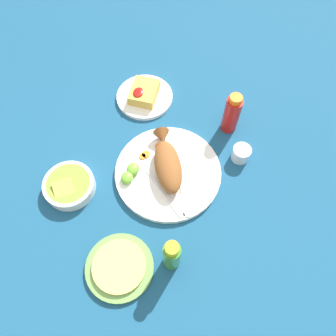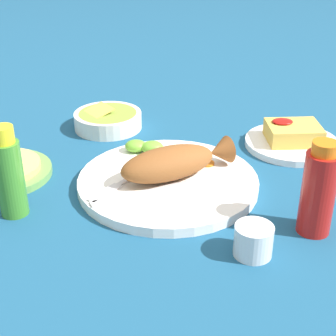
{
  "view_description": "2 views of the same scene",
  "coord_description": "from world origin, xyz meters",
  "px_view_note": "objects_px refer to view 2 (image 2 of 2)",
  "views": [
    {
      "loc": [
        0.45,
        0.12,
        0.92
      ],
      "look_at": [
        0.0,
        0.0,
        0.04
      ],
      "focal_mm": 35.0,
      "sensor_mm": 36.0,
      "label": 1
    },
    {
      "loc": [
        0.04,
        0.82,
        0.47
      ],
      "look_at": [
        0.0,
        0.0,
        0.04
      ],
      "focal_mm": 55.0,
      "sensor_mm": 36.0,
      "label": 2
    }
  ],
  "objects_px": {
    "salt_cup": "(253,242)",
    "tortilla_plate": "(2,173)",
    "fried_fish": "(174,162)",
    "fork_far": "(122,183)",
    "side_plate_fries": "(292,144)",
    "fork_near": "(135,195)",
    "guacamole_bowl": "(108,119)",
    "hot_sauce_bottle_green": "(9,175)",
    "hot_sauce_bottle_red": "(318,191)",
    "main_plate": "(168,182)"
  },
  "relations": [
    {
      "from": "fork_far",
      "to": "salt_cup",
      "type": "distance_m",
      "value": 0.28
    },
    {
      "from": "fork_far",
      "to": "salt_cup",
      "type": "bearing_deg",
      "value": 86.31
    },
    {
      "from": "side_plate_fries",
      "to": "guacamole_bowl",
      "type": "bearing_deg",
      "value": -17.02
    },
    {
      "from": "side_plate_fries",
      "to": "tortilla_plate",
      "type": "height_order",
      "value": "same"
    },
    {
      "from": "fork_near",
      "to": "guacamole_bowl",
      "type": "bearing_deg",
      "value": -101.36
    },
    {
      "from": "salt_cup",
      "to": "side_plate_fries",
      "type": "xyz_separation_m",
      "value": [
        -0.16,
        -0.37,
        -0.01
      ]
    },
    {
      "from": "fork_far",
      "to": "hot_sauce_bottle_green",
      "type": "xyz_separation_m",
      "value": [
        0.18,
        0.06,
        0.05
      ]
    },
    {
      "from": "hot_sauce_bottle_green",
      "to": "guacamole_bowl",
      "type": "bearing_deg",
      "value": -111.46
    },
    {
      "from": "main_plate",
      "to": "tortilla_plate",
      "type": "xyz_separation_m",
      "value": [
        0.31,
        -0.06,
        -0.0
      ]
    },
    {
      "from": "main_plate",
      "to": "salt_cup",
      "type": "relative_size",
      "value": 5.68
    },
    {
      "from": "hot_sauce_bottle_red",
      "to": "main_plate",
      "type": "bearing_deg",
      "value": -34.75
    },
    {
      "from": "guacamole_bowl",
      "to": "tortilla_plate",
      "type": "bearing_deg",
      "value": 49.25
    },
    {
      "from": "hot_sauce_bottle_green",
      "to": "side_plate_fries",
      "type": "xyz_separation_m",
      "value": [
        -0.54,
        -0.23,
        -0.07
      ]
    },
    {
      "from": "fork_far",
      "to": "fried_fish",
      "type": "bearing_deg",
      "value": 144.22
    },
    {
      "from": "tortilla_plate",
      "to": "fork_near",
      "type": "bearing_deg",
      "value": 155.3
    },
    {
      "from": "guacamole_bowl",
      "to": "tortilla_plate",
      "type": "height_order",
      "value": "guacamole_bowl"
    },
    {
      "from": "fried_fish",
      "to": "tortilla_plate",
      "type": "height_order",
      "value": "fried_fish"
    },
    {
      "from": "main_plate",
      "to": "fork_near",
      "type": "xyz_separation_m",
      "value": [
        0.06,
        0.06,
        0.01
      ]
    },
    {
      "from": "fried_fish",
      "to": "side_plate_fries",
      "type": "height_order",
      "value": "fried_fish"
    },
    {
      "from": "fork_far",
      "to": "fork_near",
      "type": "bearing_deg",
      "value": 70.24
    },
    {
      "from": "salt_cup",
      "to": "guacamole_bowl",
      "type": "distance_m",
      "value": 0.54
    },
    {
      "from": "hot_sauce_bottle_green",
      "to": "salt_cup",
      "type": "height_order",
      "value": "hot_sauce_bottle_green"
    },
    {
      "from": "main_plate",
      "to": "fork_far",
      "type": "relative_size",
      "value": 2.21
    },
    {
      "from": "side_plate_fries",
      "to": "main_plate",
      "type": "bearing_deg",
      "value": 29.64
    },
    {
      "from": "fried_fish",
      "to": "hot_sauce_bottle_green",
      "type": "distance_m",
      "value": 0.29
    },
    {
      "from": "fried_fish",
      "to": "fork_far",
      "type": "relative_size",
      "value": 1.53
    },
    {
      "from": "hot_sauce_bottle_green",
      "to": "fork_far",
      "type": "bearing_deg",
      "value": -161.97
    },
    {
      "from": "salt_cup",
      "to": "tortilla_plate",
      "type": "distance_m",
      "value": 0.51
    },
    {
      "from": "main_plate",
      "to": "tortilla_plate",
      "type": "bearing_deg",
      "value": -10.17
    },
    {
      "from": "fork_far",
      "to": "guacamole_bowl",
      "type": "xyz_separation_m",
      "value": [
        0.04,
        -0.3,
        0.0
      ]
    },
    {
      "from": "hot_sauce_bottle_red",
      "to": "tortilla_plate",
      "type": "xyz_separation_m",
      "value": [
        0.54,
        -0.21,
        -0.07
      ]
    },
    {
      "from": "hot_sauce_bottle_red",
      "to": "tortilla_plate",
      "type": "height_order",
      "value": "hot_sauce_bottle_red"
    },
    {
      "from": "fork_near",
      "to": "fork_far",
      "type": "distance_m",
      "value": 0.05
    },
    {
      "from": "hot_sauce_bottle_green",
      "to": "tortilla_plate",
      "type": "relative_size",
      "value": 0.85
    },
    {
      "from": "fried_fish",
      "to": "side_plate_fries",
      "type": "xyz_separation_m",
      "value": [
        -0.26,
        -0.15,
        -0.04
      ]
    },
    {
      "from": "salt_cup",
      "to": "fork_near",
      "type": "bearing_deg",
      "value": -40.64
    },
    {
      "from": "fork_near",
      "to": "salt_cup",
      "type": "xyz_separation_m",
      "value": [
        -0.18,
        0.15,
        0.0
      ]
    },
    {
      "from": "fork_far",
      "to": "hot_sauce_bottle_red",
      "type": "xyz_separation_m",
      "value": [
        -0.31,
        0.14,
        0.05
      ]
    },
    {
      "from": "fork_far",
      "to": "salt_cup",
      "type": "xyz_separation_m",
      "value": [
        -0.2,
        0.19,
        0.0
      ]
    },
    {
      "from": "fried_fish",
      "to": "fork_far",
      "type": "height_order",
      "value": "fried_fish"
    },
    {
      "from": "fork_far",
      "to": "side_plate_fries",
      "type": "xyz_separation_m",
      "value": [
        -0.36,
        -0.17,
        -0.01
      ]
    },
    {
      "from": "hot_sauce_bottle_red",
      "to": "guacamole_bowl",
      "type": "xyz_separation_m",
      "value": [
        0.35,
        -0.43,
        -0.05
      ]
    },
    {
      "from": "hot_sauce_bottle_red",
      "to": "tortilla_plate",
      "type": "bearing_deg",
      "value": -21.46
    },
    {
      "from": "fork_near",
      "to": "guacamole_bowl",
      "type": "relative_size",
      "value": 1.15
    },
    {
      "from": "side_plate_fries",
      "to": "salt_cup",
      "type": "bearing_deg",
      "value": 66.51
    },
    {
      "from": "fork_far",
      "to": "guacamole_bowl",
      "type": "distance_m",
      "value": 0.3
    },
    {
      "from": "fried_fish",
      "to": "guacamole_bowl",
      "type": "distance_m",
      "value": 0.31
    },
    {
      "from": "fork_near",
      "to": "hot_sauce_bottle_green",
      "type": "xyz_separation_m",
      "value": [
        0.2,
        0.02,
        0.05
      ]
    },
    {
      "from": "hot_sauce_bottle_green",
      "to": "guacamole_bowl",
      "type": "height_order",
      "value": "hot_sauce_bottle_green"
    },
    {
      "from": "salt_cup",
      "to": "fork_far",
      "type": "bearing_deg",
      "value": -43.96
    }
  ]
}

